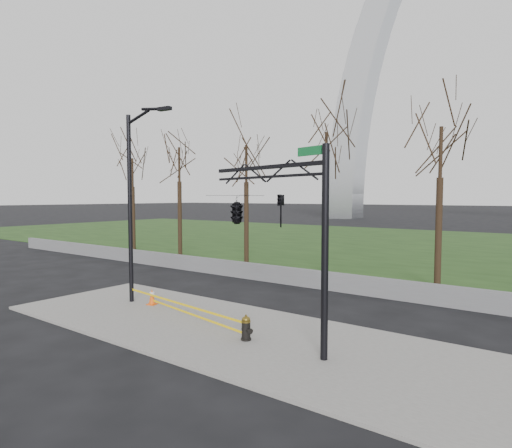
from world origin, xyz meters
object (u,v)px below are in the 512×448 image
Objects in this scene: traffic_cone at (152,297)px; traffic_signal_mast at (251,210)px; fire_hydrant at (246,328)px; street_light at (134,194)px.

traffic_cone is 0.11× the size of traffic_signal_mast.
fire_hydrant is 1.20× the size of traffic_cone.
fire_hydrant is 5.98m from traffic_cone.
traffic_cone is at bearing 1.92° from street_light.
traffic_signal_mast is at bearing -3.79° from traffic_cone.
street_light is 1.37× the size of traffic_signal_mast.
traffic_cone is (-5.86, 1.18, -0.03)m from fire_hydrant.
traffic_signal_mast is (5.42, -0.36, 3.71)m from traffic_cone.
street_light is at bearing -171.56° from fire_hydrant.
street_light is (-0.91, -0.13, 4.26)m from traffic_cone.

